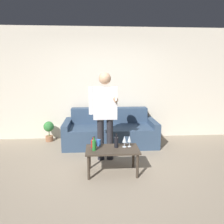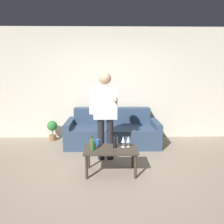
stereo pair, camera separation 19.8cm
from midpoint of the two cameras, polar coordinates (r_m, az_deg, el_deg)
The scene contains 12 objects.
ground_plane at distance 3.66m, azimuth 0.96°, elevation -16.80°, with size 16.00×16.00×0.00m, color gray.
wall_back at distance 5.43m, azimuth 0.17°, elevation 7.26°, with size 8.00×0.06×2.70m.
couch at distance 5.09m, azimuth 1.21°, elevation -5.10°, with size 2.09×0.95×0.80m.
coffee_table at distance 3.65m, azimuth 1.29°, elevation -10.39°, with size 0.87×0.49×0.43m.
bottle_orange at distance 3.69m, azimuth -3.74°, elevation -8.14°, with size 0.07×0.07×0.17m.
bottle_green at distance 3.55m, azimuth -3.52°, elevation -8.50°, with size 0.06×0.06×0.23m.
bottle_dark at distance 3.66m, azimuth 2.36°, elevation -7.85°, with size 0.07×0.07×0.24m.
wine_glass_near at distance 3.69m, azimuth 5.83°, elevation -7.15°, with size 0.06×0.06×0.19m.
wine_glass_far at distance 3.67m, azimuth 4.52°, elevation -7.23°, with size 0.07×0.07×0.19m.
cup_on_table at distance 3.76m, azimuth -2.26°, elevation -7.96°, with size 0.07×0.07×0.11m.
person_standing_front at distance 4.04m, azimuth -0.42°, elevation 0.57°, with size 0.52×0.43×1.66m.
potted_plant at distance 5.50m, azimuth -14.33°, elevation -4.17°, with size 0.25×0.25×0.49m.
Camera 2 is at (-0.02, -3.24, 1.71)m, focal length 35.00 mm.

